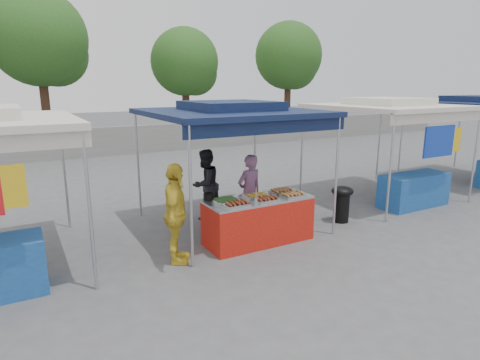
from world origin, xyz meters
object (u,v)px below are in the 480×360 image
wok_burner (342,201)px  customer_person (176,214)px  cooking_pot (209,197)px  vendor_table (258,220)px  vendor_woman (249,192)px  helper_man (205,184)px

wok_burner → customer_person: 3.84m
cooking_pot → customer_person: 0.94m
vendor_table → cooking_pot: (-0.84, 0.35, 0.49)m
customer_person → vendor_woman: bearing=-40.8°
wok_burner → vendor_table: bearing=-160.6°
cooking_pot → vendor_woman: vendor_woman is taller
vendor_table → wok_burner: vendor_table is taller
vendor_woman → helper_man: size_ratio=1.01×
cooking_pot → helper_man: (0.56, 1.41, -0.14)m
vendor_woman → customer_person: (-1.86, -0.78, 0.06)m
vendor_woman → customer_person: 2.01m
vendor_table → helper_man: 1.81m
vendor_table → wok_burner: 2.17m
wok_burner → vendor_woman: vendor_woman is taller
customer_person → cooking_pot: bearing=-34.3°
vendor_woman → helper_man: (-0.48, 1.08, -0.01)m
helper_man → wok_burner: bearing=118.6°
vendor_table → cooking_pot: bearing=157.3°
cooking_pot → helper_man: bearing=68.2°
customer_person → wok_burner: bearing=-60.7°
cooking_pot → vendor_table: bearing=-22.7°
cooking_pot → customer_person: (-0.81, -0.46, -0.07)m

